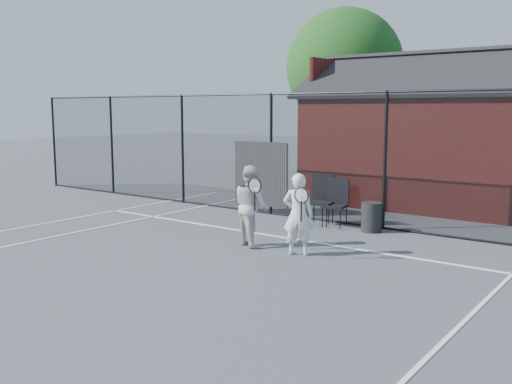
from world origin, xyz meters
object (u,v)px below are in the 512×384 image
Objects in this scene: clubhouse at (428,146)px; chair_left at (320,200)px; chair_right at (335,204)px; player_back at (251,205)px; waste_bin at (371,217)px; player_front at (298,214)px.

clubhouse is 4.60m from chair_left.
chair_left reaches higher than chair_right.
player_back is 2.88m from waste_bin.
player_back is at bearing -97.63° from clubhouse.
waste_bin is (0.22, 2.59, -0.43)m from player_front.
chair_right is at bearing -12.40° from chair_left.
player_back is (-0.93, -6.91, -0.83)m from clubhouse.
clubhouse is at bearing 91.55° from player_front.
player_front is at bearing -94.87° from waste_bin.
clubhouse is 10.24× the size of waste_bin.
clubhouse is 7.02m from player_back.
waste_bin is (1.26, 0.00, -0.24)m from chair_left.
player_front reaches higher than waste_bin.
waste_bin is (1.33, 2.51, -0.46)m from player_back.
waste_bin is at bearing -84.68° from clubhouse.
waste_bin is at bearing 61.99° from player_back.
chair_right is 1.64× the size of waste_bin.
waste_bin is (0.89, 0.00, -0.20)m from chair_right.
player_back is at bearing -108.85° from chair_right.
player_front is at bearing -4.39° from player_back.
chair_left is 0.37m from chair_right.
chair_right is at bearing 180.00° from waste_bin.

